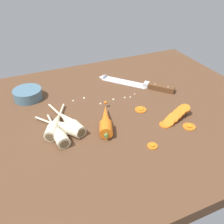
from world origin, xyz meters
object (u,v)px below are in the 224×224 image
object	(u,v)px
chefs_knife	(133,83)
carrot_slice_stray_far	(141,109)
parsnip_back	(58,133)
parsnip_front	(65,127)
prep_bowl	(28,94)
carrot_slice_stray_near	(189,126)
carrot_slice_stray_mid	(153,145)
parsnip_mid_left	(55,124)
whole_carrot	(106,120)
carrot_slice_stack	(175,116)
parsnip_mid_right	(70,122)

from	to	relation	value
chefs_knife	carrot_slice_stray_far	size ratio (longest dim) A/B	6.75
parsnip_back	chefs_knife	bearing A→B (deg)	30.29
parsnip_front	prep_bowl	size ratio (longest dim) A/B	1.53
prep_bowl	carrot_slice_stray_far	bearing A→B (deg)	-34.38
parsnip_back	parsnip_front	bearing A→B (deg)	39.16
carrot_slice_stray_near	carrot_slice_stray_mid	bearing A→B (deg)	-168.61
carrot_slice_stray_near	carrot_slice_stray_far	world-z (taller)	same
chefs_knife	parsnip_back	xyz separation A→B (cm)	(-38.31, -22.37, 1.33)
parsnip_mid_left	carrot_slice_stray_mid	world-z (taller)	parsnip_mid_left
whole_carrot	parsnip_mid_left	size ratio (longest dim) A/B	1.00
whole_carrot	carrot_slice_stack	world-z (taller)	whole_carrot
parsnip_mid_right	carrot_slice_stack	world-z (taller)	parsnip_mid_right
parsnip_mid_left	carrot_slice_stray_near	distance (cm)	44.51
parsnip_mid_left	parsnip_mid_right	size ratio (longest dim) A/B	0.85
whole_carrot	parsnip_back	world-z (taller)	whole_carrot
carrot_slice_stray_far	carrot_slice_stack	bearing A→B (deg)	-51.46
parsnip_mid_right	prep_bowl	bearing A→B (deg)	112.41
parsnip_mid_left	parsnip_back	distance (cm)	4.78
carrot_slice_stack	carrot_slice_stray_far	distance (cm)	12.76
parsnip_back	carrot_slice_stray_mid	size ratio (longest dim) A/B	5.77
carrot_slice_stack	prep_bowl	xyz separation A→B (cm)	(-44.54, 35.00, 0.70)
carrot_slice_stray_near	carrot_slice_stray_mid	distance (cm)	16.53
chefs_knife	parsnip_mid_right	world-z (taller)	parsnip_mid_right
carrot_slice_stack	carrot_slice_stray_far	size ratio (longest dim) A/B	3.24
carrot_slice_stray_near	carrot_slice_stack	bearing A→B (deg)	108.61
whole_carrot	parsnip_front	distance (cm)	13.47
carrot_slice_stray_far	whole_carrot	bearing A→B (deg)	-167.60
parsnip_front	carrot_slice_stray_near	xyz separation A→B (cm)	(38.39, -14.34, -1.62)
whole_carrot	parsnip_mid_right	world-z (taller)	whole_carrot
whole_carrot	parsnip_back	bearing A→B (deg)	-179.74
carrot_slice_stray_mid	carrot_slice_stray_far	bearing A→B (deg)	71.13
parsnip_back	parsnip_mid_right	bearing A→B (deg)	41.30
parsnip_front	carrot_slice_stray_near	distance (cm)	41.01
carrot_slice_stray_mid	parsnip_mid_right	bearing A→B (deg)	135.93
carrot_slice_stray_mid	carrot_slice_stack	bearing A→B (deg)	31.59
parsnip_front	carrot_slice_stray_far	distance (cm)	28.66
whole_carrot	carrot_slice_stray_near	world-z (taller)	whole_carrot
parsnip_mid_left	carrot_slice_stray_near	size ratio (longest dim) A/B	4.54
parsnip_front	carrot_slice_stray_near	bearing A→B (deg)	-20.48
carrot_slice_stray_far	prep_bowl	size ratio (longest dim) A/B	0.38
carrot_slice_stack	carrot_slice_stray_near	distance (cm)	5.96
prep_bowl	parsnip_mid_left	bearing A→B (deg)	-77.55
carrot_slice_stack	carrot_slice_stray_mid	xyz separation A→B (cm)	(-14.34, -8.82, -1.09)
prep_bowl	parsnip_front	bearing A→B (deg)	-73.00
parsnip_back	carrot_slice_stray_near	bearing A→B (deg)	-16.32
carrot_slice_stray_near	carrot_slice_stray_mid	world-z (taller)	same
carrot_slice_stray_mid	carrot_slice_stray_far	size ratio (longest dim) A/B	0.76
carrot_slice_stray_near	carrot_slice_stray_far	size ratio (longest dim) A/B	1.00
carrot_slice_stray_mid	prep_bowl	world-z (taller)	prep_bowl
parsnip_front	carrot_slice_stack	bearing A→B (deg)	-13.53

